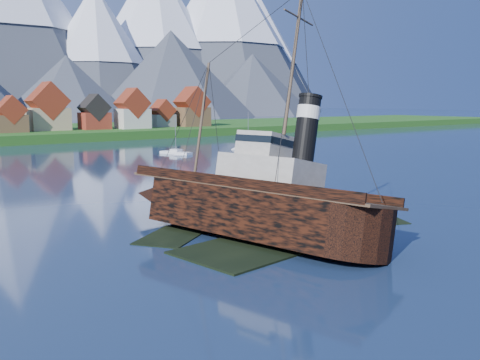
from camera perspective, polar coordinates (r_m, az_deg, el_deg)
ground at (r=54.71m, az=4.13°, el=-5.89°), size 1400.00×1400.00×0.00m
shoal at (r=57.50m, az=4.05°, el=-5.54°), size 31.71×21.24×1.14m
tugboat_wreck at (r=54.38m, az=-0.09°, el=-2.44°), size 7.62×32.85×26.03m
sailboat_d at (r=148.58m, az=0.87°, el=3.33°), size 6.33×7.60×10.87m
sailboat_e at (r=137.82m, az=-6.86°, el=2.86°), size 5.04×9.51×10.73m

